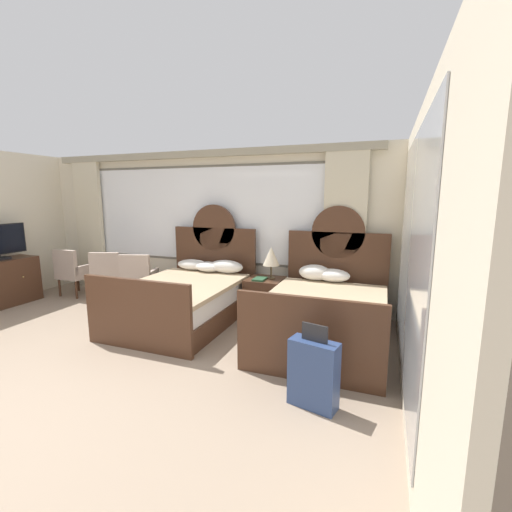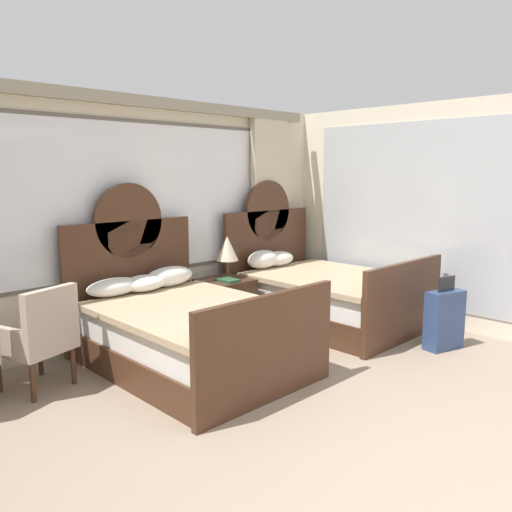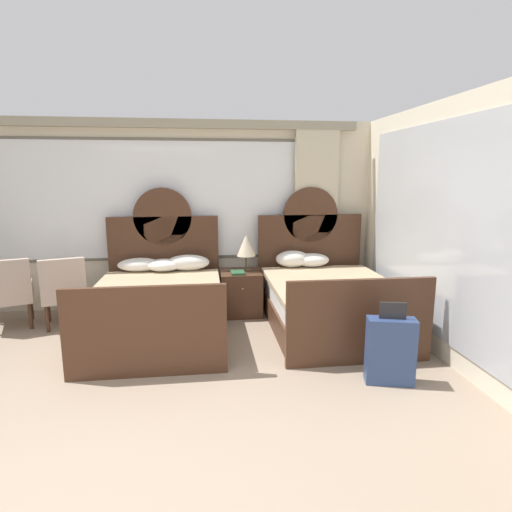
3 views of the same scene
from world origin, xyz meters
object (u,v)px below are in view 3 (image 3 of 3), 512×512
object	(u,v)px
nightstand_between_beds	(241,293)
armchair_by_window_left	(64,289)
bed_near_window	(159,305)
suitcase_on_floor	(390,350)
table_lamp_on_nightstand	(246,246)
book_on_nightstand	(238,272)
bed_near_mirror	(328,299)
armchair_by_window_centre	(9,291)

from	to	relation	value
nightstand_between_beds	armchair_by_window_left	distance (m)	2.31
bed_near_window	suitcase_on_floor	bearing A→B (deg)	-33.83
table_lamp_on_nightstand	bed_near_window	bearing A→B (deg)	-148.98
book_on_nightstand	nightstand_between_beds	bearing A→B (deg)	65.74
suitcase_on_floor	bed_near_window	bearing A→B (deg)	146.17
bed_near_mirror	nightstand_between_beds	bearing A→B (deg)	148.43
bed_near_window	armchair_by_window_left	distance (m)	1.30
book_on_nightstand	suitcase_on_floor	world-z (taller)	suitcase_on_floor
book_on_nightstand	suitcase_on_floor	bearing A→B (deg)	-58.52
nightstand_between_beds	armchair_by_window_centre	distance (m)	2.97
book_on_nightstand	armchair_by_window_left	distance (m)	2.24
armchair_by_window_left	nightstand_between_beds	bearing A→B (deg)	5.42
nightstand_between_beds	suitcase_on_floor	bearing A→B (deg)	-60.86
bed_near_window	book_on_nightstand	xyz separation A→B (m)	(1.01, 0.53, 0.25)
suitcase_on_floor	table_lamp_on_nightstand	bearing A→B (deg)	116.93
armchair_by_window_centre	suitcase_on_floor	world-z (taller)	armchair_by_window_centre
bed_near_window	bed_near_mirror	size ratio (longest dim) A/B	1.00
book_on_nightstand	armchair_by_window_left	size ratio (longest dim) A/B	0.28
nightstand_between_beds	table_lamp_on_nightstand	bearing A→B (deg)	29.92
armchair_by_window_left	armchair_by_window_centre	world-z (taller)	same
book_on_nightstand	armchair_by_window_centre	distance (m)	2.91
armchair_by_window_left	suitcase_on_floor	world-z (taller)	armchair_by_window_left
table_lamp_on_nightstand	armchair_by_window_left	world-z (taller)	table_lamp_on_nightstand
bed_near_mirror	armchair_by_window_centre	xyz separation A→B (m)	(-4.01, 0.44, 0.13)
bed_near_mirror	book_on_nightstand	xyz separation A→B (m)	(-1.11, 0.54, 0.26)
book_on_nightstand	suitcase_on_floor	distance (m)	2.43
table_lamp_on_nightstand	book_on_nightstand	distance (m)	0.40
bed_near_mirror	table_lamp_on_nightstand	bearing A→B (deg)	144.42
armchair_by_window_centre	suitcase_on_floor	bearing A→B (deg)	-25.10
nightstand_between_beds	armchair_by_window_centre	size ratio (longest dim) A/B	0.66
bed_near_mirror	armchair_by_window_left	bearing A→B (deg)	172.61
nightstand_between_beds	table_lamp_on_nightstand	xyz separation A→B (m)	(0.08, 0.05, 0.66)
bed_near_window	table_lamp_on_nightstand	bearing A→B (deg)	31.02
bed_near_mirror	nightstand_between_beds	distance (m)	1.25
nightstand_between_beds	book_on_nightstand	xyz separation A→B (m)	(-0.05, -0.11, 0.32)
bed_near_mirror	table_lamp_on_nightstand	distance (m)	1.34
book_on_nightstand	bed_near_window	bearing A→B (deg)	-152.39
book_on_nightstand	armchair_by_window_centre	world-z (taller)	armchair_by_window_centre
armchair_by_window_centre	bed_near_window	bearing A→B (deg)	-12.73
table_lamp_on_nightstand	armchair_by_window_left	xyz separation A→B (m)	(-2.37, -0.26, -0.46)
nightstand_between_beds	table_lamp_on_nightstand	size ratio (longest dim) A/B	1.20
table_lamp_on_nightstand	suitcase_on_floor	world-z (taller)	table_lamp_on_nightstand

